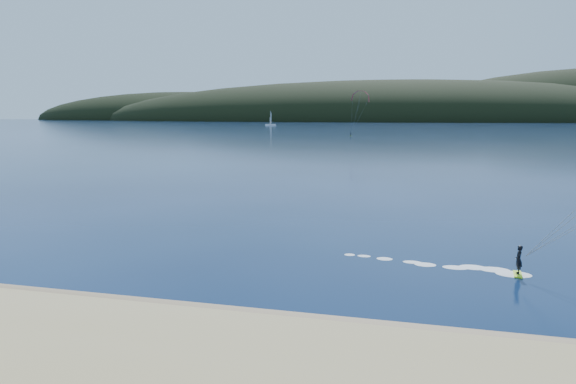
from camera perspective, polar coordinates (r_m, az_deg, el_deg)
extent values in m
plane|color=#071734|center=(20.73, -11.05, -17.72)|extent=(1800.00, 1800.00, 0.00)
cube|color=#8B7251|center=(24.49, -6.40, -13.28)|extent=(220.00, 2.50, 0.10)
ellipsoid|color=black|center=(739.07, 10.12, 7.56)|extent=(840.00, 280.00, 110.00)
ellipsoid|color=black|center=(886.33, -11.53, 7.64)|extent=(520.00, 220.00, 90.00)
cube|color=#B1EE1C|center=(33.10, 23.56, -8.15)|extent=(0.55, 1.37, 0.08)
imported|color=black|center=(32.88, 23.65, -6.72)|extent=(0.45, 0.63, 1.65)
cube|color=#B1EE1C|center=(225.30, 6.80, 6.04)|extent=(0.74, 1.33, 0.07)
imported|color=black|center=(225.27, 6.80, 6.24)|extent=(0.78, 0.89, 1.57)
cylinder|color=gray|center=(221.37, 7.34, 8.07)|extent=(0.02, 0.02, 15.89)
cube|color=white|center=(430.72, -1.89, 7.25)|extent=(8.61, 5.69, 1.44)
cylinder|color=white|center=(430.65, -1.90, 8.00)|extent=(0.21, 0.21, 11.31)
cube|color=white|center=(432.02, -1.84, 8.00)|extent=(1.11, 2.48, 8.22)
cube|color=white|center=(429.08, -1.95, 7.72)|extent=(0.87, 1.91, 5.14)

